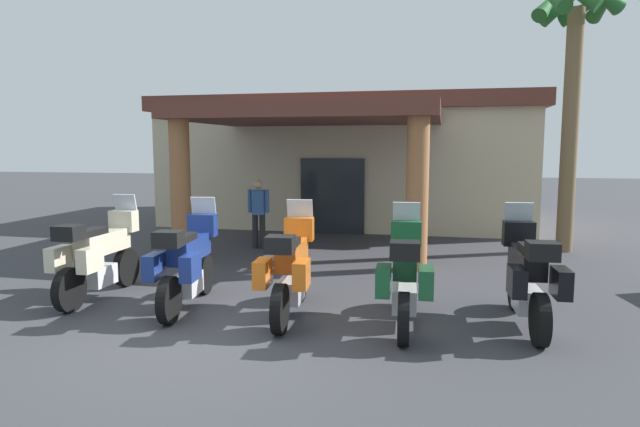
# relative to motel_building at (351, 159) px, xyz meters

# --- Properties ---
(ground_plane) EXTENTS (80.00, 80.00, 0.00)m
(ground_plane) POSITION_rel_motel_building_xyz_m (-0.03, -11.84, -2.00)
(ground_plane) COLOR #38383D
(motel_building) EXTENTS (11.46, 11.49, 3.90)m
(motel_building) POSITION_rel_motel_building_xyz_m (0.00, 0.00, 0.00)
(motel_building) COLOR beige
(motel_building) RESTS_ON ground_plane
(motorcycle_cream) EXTENTS (0.71, 2.21, 1.61)m
(motorcycle_cream) POSITION_rel_motel_building_xyz_m (-2.42, -10.51, -1.31)
(motorcycle_cream) COLOR black
(motorcycle_cream) RESTS_ON ground_plane
(motorcycle_blue) EXTENTS (0.76, 2.21, 1.61)m
(motorcycle_blue) POSITION_rel_motel_building_xyz_m (-0.80, -10.71, -1.31)
(motorcycle_blue) COLOR black
(motorcycle_blue) RESTS_ON ground_plane
(motorcycle_orange) EXTENTS (0.73, 2.21, 1.61)m
(motorcycle_orange) POSITION_rel_motel_building_xyz_m (0.82, -10.78, -1.31)
(motorcycle_orange) COLOR black
(motorcycle_orange) RESTS_ON ground_plane
(motorcycle_green) EXTENTS (0.72, 2.21, 1.61)m
(motorcycle_green) POSITION_rel_motel_building_xyz_m (2.44, -10.86, -1.31)
(motorcycle_green) COLOR black
(motorcycle_green) RESTS_ON ground_plane
(motorcycle_black) EXTENTS (0.72, 2.21, 1.61)m
(motorcycle_black) POSITION_rel_motel_building_xyz_m (4.06, -10.55, -1.31)
(motorcycle_black) COLOR black
(motorcycle_black) RESTS_ON ground_plane
(pedestrian) EXTENTS (0.53, 0.32, 1.65)m
(pedestrian) POSITION_rel_motel_building_xyz_m (-1.32, -5.80, -1.05)
(pedestrian) COLOR black
(pedestrian) RESTS_ON ground_plane
(palm_tree_near_portico) EXTENTS (1.97, 2.02, 6.23)m
(palm_tree_near_portico) POSITION_rel_motel_building_xyz_m (5.74, -4.63, 2.51)
(palm_tree_near_portico) COLOR brown
(palm_tree_near_portico) RESTS_ON ground_plane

